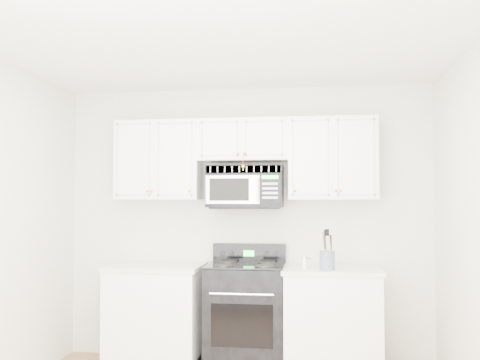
# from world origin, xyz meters

# --- Properties ---
(room) EXTENTS (3.51, 3.51, 2.61)m
(room) POSITION_xyz_m (0.00, 0.00, 1.30)
(room) COLOR olive
(room) RESTS_ON ground
(base_cabinet_left) EXTENTS (0.86, 0.65, 0.92)m
(base_cabinet_left) POSITION_xyz_m (-0.80, 1.44, 0.43)
(base_cabinet_left) COLOR white
(base_cabinet_left) RESTS_ON ground
(base_cabinet_right) EXTENTS (0.86, 0.65, 0.92)m
(base_cabinet_right) POSITION_xyz_m (0.80, 1.44, 0.43)
(base_cabinet_right) COLOR white
(base_cabinet_right) RESTS_ON ground
(range) EXTENTS (0.69, 0.64, 1.10)m
(range) POSITION_xyz_m (0.04, 1.46, 0.48)
(range) COLOR black
(range) RESTS_ON ground
(upper_cabinets) EXTENTS (2.44, 0.37, 0.75)m
(upper_cabinets) POSITION_xyz_m (0.00, 1.58, 1.93)
(upper_cabinets) COLOR white
(upper_cabinets) RESTS_ON ground
(microwave) EXTENTS (0.70, 0.40, 0.39)m
(microwave) POSITION_xyz_m (0.01, 1.57, 1.64)
(microwave) COLOR black
(microwave) RESTS_ON ground
(utensil_crock) EXTENTS (0.13, 0.13, 0.34)m
(utensil_crock) POSITION_xyz_m (0.76, 1.27, 1.01)
(utensil_crock) COLOR slate
(utensil_crock) RESTS_ON base_cabinet_right
(shaker_salt) EXTENTS (0.04, 0.04, 0.09)m
(shaker_salt) POSITION_xyz_m (0.60, 1.40, 0.97)
(shaker_salt) COLOR silver
(shaker_salt) RESTS_ON base_cabinet_right
(shaker_pepper) EXTENTS (0.05, 0.05, 0.11)m
(shaker_pepper) POSITION_xyz_m (0.57, 1.29, 0.98)
(shaker_pepper) COLOR silver
(shaker_pepper) RESTS_ON base_cabinet_right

